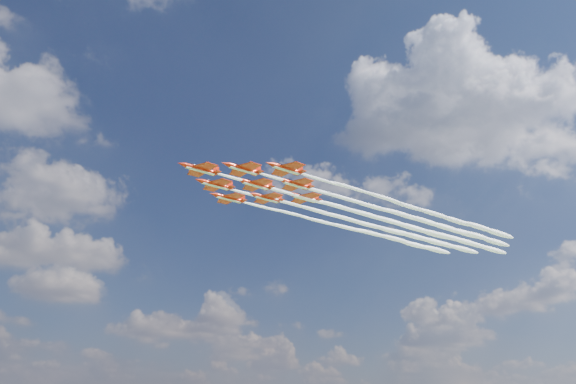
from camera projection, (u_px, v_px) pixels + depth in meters
name	position (u px, v px, depth m)	size (l,w,h in m)	color
jet_lead	(328.00, 204.00, 177.33)	(99.48, 15.70, 3.09)	red
jet_row2_port	(364.00, 204.00, 177.17)	(99.48, 15.70, 3.09)	red
jet_row2_starb	(334.00, 215.00, 187.87)	(99.48, 15.70, 3.09)	red
jet_row3_port	(401.00, 204.00, 177.01)	(99.48, 15.70, 3.09)	red
jet_row3_centre	(368.00, 215.00, 187.71)	(99.48, 15.70, 3.09)	red
jet_row3_starb	(339.00, 225.00, 198.41)	(99.48, 15.70, 3.09)	red
jet_row4_port	(403.00, 215.00, 187.55)	(99.48, 15.70, 3.09)	red
jet_row4_starb	(372.00, 225.00, 198.25)	(99.48, 15.70, 3.09)	red
jet_tail	(405.00, 225.00, 198.09)	(99.48, 15.70, 3.09)	red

